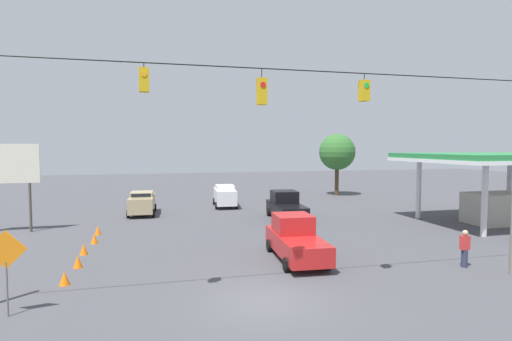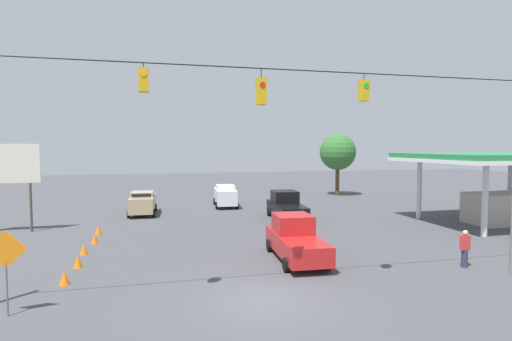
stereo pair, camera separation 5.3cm
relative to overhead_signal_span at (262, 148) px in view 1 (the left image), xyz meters
The scene contains 16 objects.
ground_plane 5.47m from the overhead_signal_span, 89.76° to the left, with size 140.00×140.00×0.00m, color #47474C.
overhead_signal_span is the anchor object (origin of this frame).
pickup_truck_black_oncoming_far 16.59m from the overhead_signal_span, 111.51° to the right, with size 2.49×5.46×2.12m.
pickup_truck_red_crossing_near 7.02m from the overhead_signal_span, 122.85° to the right, with size 2.39×5.46×2.12m.
sedan_white_oncoming_deep 22.83m from the overhead_signal_span, 96.21° to the right, with size 2.24×4.52×1.99m.
sedan_tan_withflow_far 20.74m from the overhead_signal_span, 76.24° to the right, with size 2.24×4.53×1.86m.
traffic_cone_nearest 9.51m from the overhead_signal_span, 24.17° to the right, with size 0.42×0.42×0.56m, color orange.
traffic_cone_second 10.48m from the overhead_signal_span, 37.85° to the right, with size 0.42×0.42×0.56m, color orange.
traffic_cone_third 11.94m from the overhead_signal_span, 47.15° to the right, with size 0.42×0.42×0.56m, color orange.
traffic_cone_fourth 13.52m from the overhead_signal_span, 55.11° to the right, with size 0.42×0.42×0.56m, color orange.
traffic_cone_fifth 15.44m from the overhead_signal_span, 60.03° to the right, with size 0.42×0.42×0.56m, color orange.
gas_station 22.30m from the overhead_signal_span, 154.59° to the right, with size 12.23×9.14×5.03m.
roadside_billboard 19.65m from the overhead_signal_span, 48.17° to the right, with size 4.24×0.16×5.70m.
work_zone_sign 9.11m from the overhead_signal_span, ahead, with size 1.27×0.06×2.84m.
pedestrian 11.07m from the overhead_signal_span, behind, with size 0.40×0.28×1.72m.
tree_horizon_left 31.96m from the overhead_signal_span, 120.30° to the right, with size 4.05×4.05×6.93m.
Camera 1 is at (3.65, 13.42, 5.53)m, focal length 28.00 mm.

